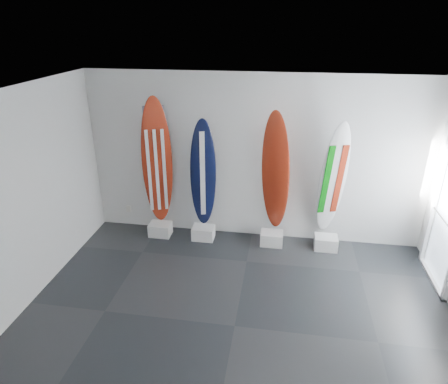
% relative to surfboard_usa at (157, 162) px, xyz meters
% --- Properties ---
extents(floor, '(6.00, 6.00, 0.00)m').
position_rel_surfboard_usa_xyz_m(floor, '(1.72, -2.28, -1.43)').
color(floor, black).
rests_on(floor, ground).
extents(ceiling, '(6.00, 6.00, 0.00)m').
position_rel_surfboard_usa_xyz_m(ceiling, '(1.72, -2.28, 1.57)').
color(ceiling, white).
rests_on(ceiling, wall_back).
extents(wall_back, '(6.00, 0.00, 6.00)m').
position_rel_surfboard_usa_xyz_m(wall_back, '(1.72, 0.22, 0.07)').
color(wall_back, silver).
rests_on(wall_back, ground).
extents(wall_left, '(0.00, 5.00, 5.00)m').
position_rel_surfboard_usa_xyz_m(wall_left, '(-1.28, -2.28, 0.07)').
color(wall_left, silver).
rests_on(wall_left, ground).
extents(display_block_usa, '(0.40, 0.30, 0.24)m').
position_rel_surfboard_usa_xyz_m(display_block_usa, '(0.00, -0.10, -1.31)').
color(display_block_usa, silver).
rests_on(display_block_usa, floor).
extents(surfboard_usa, '(0.57, 0.36, 2.39)m').
position_rel_surfboard_usa_xyz_m(surfboard_usa, '(0.00, 0.00, 0.00)').
color(surfboard_usa, maroon).
rests_on(surfboard_usa, display_block_usa).
extents(display_block_navy, '(0.40, 0.30, 0.24)m').
position_rel_surfboard_usa_xyz_m(display_block_navy, '(0.83, -0.10, -1.31)').
color(display_block_navy, silver).
rests_on(display_block_navy, floor).
extents(surfboard_navy, '(0.49, 0.29, 2.03)m').
position_rel_surfboard_usa_xyz_m(surfboard_navy, '(0.83, 0.00, -0.18)').
color(surfboard_navy, black).
rests_on(surfboard_navy, display_block_navy).
extents(display_block_swiss, '(0.40, 0.30, 0.24)m').
position_rel_surfboard_usa_xyz_m(display_block_swiss, '(2.11, -0.10, -1.31)').
color(display_block_swiss, silver).
rests_on(display_block_swiss, floor).
extents(surfboard_swiss, '(0.60, 0.50, 2.24)m').
position_rel_surfboard_usa_xyz_m(surfboard_swiss, '(2.11, 0.00, -0.08)').
color(surfboard_swiss, maroon).
rests_on(surfboard_swiss, display_block_swiss).
extents(display_block_italy, '(0.40, 0.30, 0.24)m').
position_rel_surfboard_usa_xyz_m(display_block_italy, '(3.07, -0.10, -1.31)').
color(display_block_italy, silver).
rests_on(display_block_italy, floor).
extents(surfboard_italy, '(0.58, 0.53, 2.11)m').
position_rel_surfboard_usa_xyz_m(surfboard_italy, '(3.07, 0.00, -0.14)').
color(surfboard_italy, silver).
rests_on(surfboard_italy, display_block_italy).
extents(wall_outlet, '(0.09, 0.02, 0.13)m').
position_rel_surfboard_usa_xyz_m(wall_outlet, '(-0.73, 0.20, -1.08)').
color(wall_outlet, silver).
rests_on(wall_outlet, wall_back).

